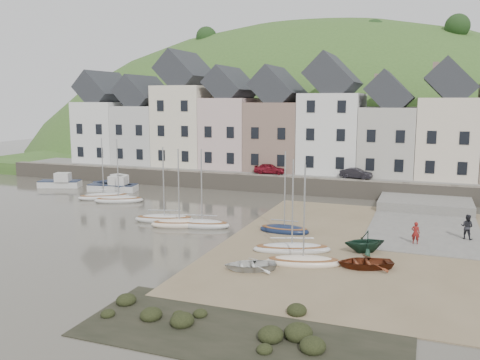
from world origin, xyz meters
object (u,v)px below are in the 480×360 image
at_px(rowboat_green, 365,241).
at_px(person_dark, 467,227).
at_px(car_right, 356,173).
at_px(car_left, 270,169).
at_px(person_red, 416,233).
at_px(rowboat_red, 365,262).
at_px(rowboat_white, 250,265).
at_px(sailboat_0, 104,196).

bearing_deg(rowboat_green, person_dark, 99.69).
height_order(rowboat_green, car_right, car_right).
bearing_deg(car_left, person_dark, -137.52).
distance_m(person_red, person_dark, 4.19).
distance_m(rowboat_red, person_dark, 10.51).
bearing_deg(rowboat_white, car_left, 169.12).
bearing_deg(person_dark, car_left, -17.13).
xyz_separation_m(rowboat_white, person_dark, (12.15, 11.36, 0.63)).
distance_m(rowboat_white, car_left, 28.04).
bearing_deg(rowboat_green, sailboat_0, -140.11).
bearing_deg(person_dark, rowboat_green, 62.59).
height_order(rowboat_white, rowboat_red, rowboat_red).
bearing_deg(car_left, person_red, -147.16).
relative_size(person_red, car_left, 0.44).
relative_size(rowboat_white, rowboat_red, 0.93).
height_order(rowboat_white, person_dark, person_dark).
bearing_deg(sailboat_0, rowboat_red, -24.53).
relative_size(sailboat_0, person_red, 4.14).
xyz_separation_m(rowboat_white, car_right, (2.30, 27.02, 1.78)).
bearing_deg(car_right, car_left, 99.68).
height_order(car_left, car_right, car_left).
relative_size(sailboat_0, rowboat_white, 2.10).
bearing_deg(rowboat_red, sailboat_0, -134.90).
height_order(rowboat_red, person_dark, person_dark).
distance_m(person_dark, car_left, 24.96).
xyz_separation_m(sailboat_0, rowboat_red, (26.98, -12.31, 0.13)).
distance_m(sailboat_0, person_dark, 33.17).
height_order(sailboat_0, rowboat_white, sailboat_0).
xyz_separation_m(rowboat_red, car_left, (-13.41, 24.30, 1.79)).
xyz_separation_m(person_dark, car_left, (-19.39, 15.67, 1.19)).
relative_size(rowboat_white, car_left, 0.87).
bearing_deg(rowboat_red, person_red, 136.34).
bearing_deg(sailboat_0, car_left, 41.44).
distance_m(rowboat_green, person_dark, 8.41).
distance_m(sailboat_0, car_left, 18.21).
relative_size(person_dark, car_left, 0.51).
distance_m(sailboat_0, car_right, 26.11).
bearing_deg(rowboat_red, rowboat_white, -86.52).
height_order(sailboat_0, rowboat_green, sailboat_0).
xyz_separation_m(rowboat_green, car_right, (-3.48, 21.16, 1.37)).
distance_m(car_left, car_right, 9.54).
relative_size(rowboat_green, rowboat_red, 0.84).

